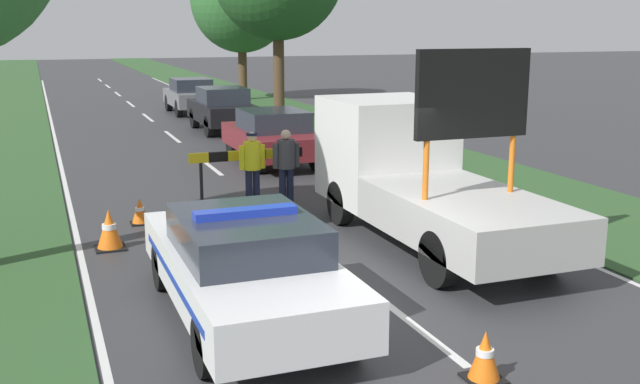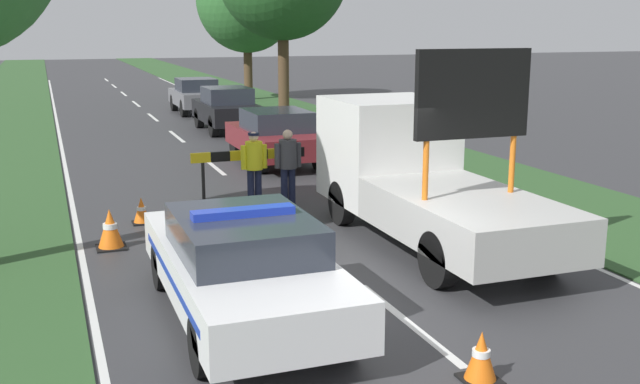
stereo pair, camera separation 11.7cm
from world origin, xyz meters
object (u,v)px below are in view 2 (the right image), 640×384
at_px(pedestrian_civilian, 288,161).
at_px(traffic_cone_near_police, 110,229).
at_px(police_officer, 254,162).
at_px(traffic_cone_behind_barrier, 481,357).
at_px(queued_car_wagon_maroon, 276,136).
at_px(road_barrier, 249,160).
at_px(work_truck, 416,173).
at_px(traffic_cone_centre_front, 142,211).
at_px(police_car, 242,264).
at_px(queued_car_suv_grey, 196,95).
at_px(queued_car_sedan_black, 227,109).
at_px(traffic_cone_near_truck, 329,178).

relative_size(pedestrian_civilian, traffic_cone_near_police, 2.34).
bearing_deg(police_officer, traffic_cone_behind_barrier, 90.92).
bearing_deg(queued_car_wagon_maroon, police_officer, 67.97).
distance_m(road_barrier, traffic_cone_behind_barrier, 8.93).
bearing_deg(work_truck, road_barrier, -61.16).
xyz_separation_m(traffic_cone_near_police, traffic_cone_centre_front, (0.69, 1.47, -0.09)).
distance_m(police_car, queued_car_wagon_maroon, 11.11).
relative_size(traffic_cone_near_police, traffic_cone_centre_front, 1.35).
bearing_deg(work_truck, traffic_cone_centre_front, -30.41).
bearing_deg(traffic_cone_centre_front, queued_car_suv_grey, 75.80).
bearing_deg(road_barrier, work_truck, -65.13).
bearing_deg(work_truck, queued_car_sedan_black, -90.54).
bearing_deg(queued_car_sedan_black, queued_car_wagon_maroon, 88.28).
bearing_deg(police_officer, road_barrier, -91.00).
bearing_deg(queued_car_wagon_maroon, work_truck, 91.47).
distance_m(traffic_cone_near_truck, queued_car_wagon_maroon, 3.97).
bearing_deg(police_car, traffic_cone_centre_front, 98.17).
height_order(road_barrier, queued_car_suv_grey, queued_car_suv_grey).
height_order(police_car, traffic_cone_centre_front, police_car).
distance_m(police_car, queued_car_suv_grey, 23.46).
xyz_separation_m(traffic_cone_centre_front, traffic_cone_near_truck, (4.32, 1.32, 0.07)).
bearing_deg(traffic_cone_behind_barrier, queued_car_sedan_black, 84.44).
bearing_deg(road_barrier, traffic_cone_near_truck, 1.99).
height_order(police_car, pedestrian_civilian, pedestrian_civilian).
bearing_deg(queued_car_wagon_maroon, traffic_cone_centre_front, 51.00).
relative_size(police_car, traffic_cone_near_truck, 7.40).
relative_size(work_truck, traffic_cone_behind_barrier, 10.65).
relative_size(road_barrier, queued_car_wagon_maroon, 0.58).
bearing_deg(queued_car_sedan_black, traffic_cone_centre_front, 69.45).
bearing_deg(pedestrian_civilian, police_officer, 157.85).
bearing_deg(traffic_cone_centre_front, traffic_cone_near_truck, 16.96).
relative_size(traffic_cone_centre_front, traffic_cone_behind_barrier, 0.91).
bearing_deg(police_car, queued_car_sedan_black, 78.70).
distance_m(work_truck, pedestrian_civilian, 3.31).
bearing_deg(traffic_cone_near_police, traffic_cone_centre_front, 64.76).
height_order(police_car, police_officer, police_officer).
xyz_separation_m(work_truck, traffic_cone_behind_barrier, (-1.92, -5.25, -0.87)).
distance_m(police_officer, traffic_cone_near_police, 3.79).
bearing_deg(road_barrier, queued_car_sedan_black, 74.68).
distance_m(police_officer, traffic_cone_behind_barrier, 8.48).
distance_m(pedestrian_civilian, queued_car_sedan_black, 11.56).
distance_m(police_officer, pedestrian_civilian, 0.70).
bearing_deg(traffic_cone_near_truck, road_barrier, -173.48).
bearing_deg(traffic_cone_behind_barrier, work_truck, 69.88).
distance_m(work_truck, road_barrier, 4.21).
height_order(pedestrian_civilian, traffic_cone_near_truck, pedestrian_civilian).
xyz_separation_m(police_car, queued_car_wagon_maroon, (3.63, 10.50, 0.03)).
bearing_deg(queued_car_sedan_black, work_truck, 90.01).
height_order(road_barrier, queued_car_sedan_black, queued_car_sedan_black).
bearing_deg(traffic_cone_centre_front, queued_car_wagon_maroon, 51.00).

